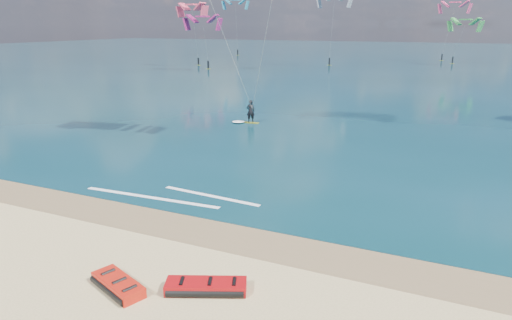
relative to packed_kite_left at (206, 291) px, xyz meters
The scene contains 8 objects.
ground 41.03m from the packed_kite_left, 98.42° to the left, with size 320.00×320.00×0.00m, color tan.
wet_sand_strip 7.00m from the packed_kite_left, 149.15° to the left, with size 320.00×2.40×0.01m, color brown.
sea 104.76m from the packed_kite_left, 93.29° to the left, with size 320.00×200.00×0.04m, color #093036.
packed_kite_left is the anchor object (origin of this frame).
packed_kite_mid 2.67m from the packed_kite_left, 157.94° to the right, with size 2.18×1.09×0.40m, color red, non-canonical shape.
kitesurfer_main 21.76m from the packed_kite_left, 112.32° to the left, with size 9.09×9.22×15.64m.
shoreline_foam 8.01m from the packed_kite_left, 130.01° to the left, with size 8.52×1.91×0.01m.
distant_kites 79.67m from the packed_kite_left, 99.57° to the left, with size 82.23×40.67×13.19m.
Camera 1 is at (12.26, -10.92, 7.70)m, focal length 32.00 mm.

